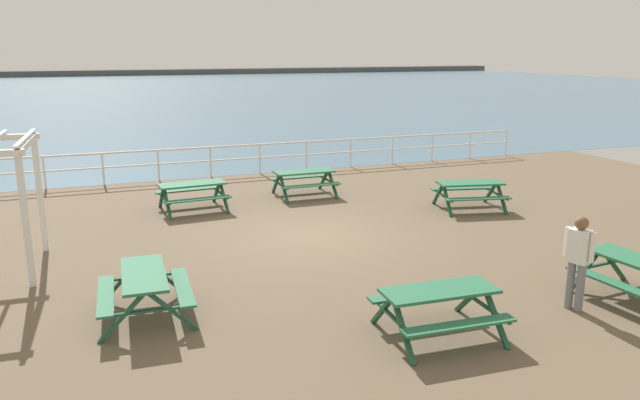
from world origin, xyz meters
TOP-DOWN VIEW (x-y plane):
  - ground_plane at (0.00, 0.00)m, footprint 30.00×24.00m
  - sea_band at (0.00, 52.75)m, footprint 142.00×90.00m
  - distant_shoreline at (0.00, 95.75)m, footprint 142.00×6.00m
  - seaward_railing at (0.00, 7.75)m, footprint 23.07×0.07m
  - picnic_table_near_left at (1.23, 3.96)m, footprint 1.80×1.55m
  - picnic_table_near_right at (-2.23, 3.42)m, footprint 1.90×1.65m
  - picnic_table_mid_centre at (5.00, 0.80)m, footprint 2.08×1.86m
  - picnic_table_far_left at (4.05, -5.71)m, footprint 1.68×1.93m
  - picnic_table_far_right at (-4.16, -3.29)m, footprint 1.62×1.87m
  - picnic_table_seaward at (0.05, -5.66)m, footprint 1.88×1.63m
  - visitor at (2.77, -5.62)m, footprint 0.33×0.50m

SIDE VIEW (x-z plane):
  - ground_plane at x=0.00m, z-range -0.20..0.00m
  - sea_band at x=0.00m, z-range 0.00..0.00m
  - distant_shoreline at x=0.00m, z-range -0.90..0.90m
  - picnic_table_near_left at x=1.23m, z-range 0.19..0.98m
  - picnic_table_near_right at x=-2.23m, z-range 0.19..0.98m
  - picnic_table_mid_centre at x=5.00m, z-range 0.19..0.98m
  - picnic_table_far_left at x=4.05m, z-range 0.19..0.98m
  - picnic_table_far_right at x=-4.16m, z-range 0.19..0.98m
  - picnic_table_seaward at x=0.05m, z-range 0.19..0.98m
  - seaward_railing at x=0.00m, z-range 0.20..1.28m
  - visitor at x=2.77m, z-range 0.12..1.78m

